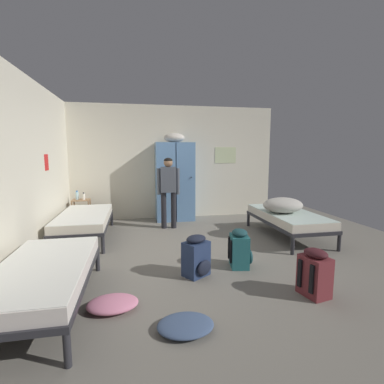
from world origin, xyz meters
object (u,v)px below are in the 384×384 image
(backpack_maroon, at_px, (315,273))
(clothes_pile_denim, at_px, (186,325))
(shelf_unit, at_px, (81,209))
(water_bottle, at_px, (77,196))
(bed_left_front, at_px, (43,274))
(bed_left_rear, at_px, (84,219))
(backpack_teal, at_px, (240,249))
(backpack_navy, at_px, (197,257))
(clothes_pile_pink, at_px, (113,304))
(bed_right, at_px, (288,217))
(locker_bank, at_px, (175,180))
(bedding_heap, at_px, (283,205))
(person_traveler, at_px, (168,186))
(lotion_bottle, at_px, (84,196))

(backpack_maroon, relative_size, clothes_pile_denim, 1.04)
(shelf_unit, height_order, water_bottle, water_bottle)
(bed_left_front, height_order, bed_left_rear, same)
(shelf_unit, distance_m, backpack_teal, 4.01)
(shelf_unit, relative_size, clothes_pile_denim, 1.08)
(bed_left_rear, height_order, backpack_navy, backpack_navy)
(clothes_pile_pink, bearing_deg, shelf_unit, 103.87)
(water_bottle, bearing_deg, clothes_pile_denim, -68.54)
(bed_left_rear, bearing_deg, backpack_teal, -37.86)
(bed_left_rear, bearing_deg, backpack_navy, -49.73)
(shelf_unit, bearing_deg, bed_right, -23.80)
(bed_left_rear, relative_size, clothes_pile_pink, 3.58)
(locker_bank, height_order, backpack_navy, locker_bank)
(backpack_teal, bearing_deg, backpack_maroon, -60.32)
(bedding_heap, bearing_deg, bed_left_front, -153.26)
(shelf_unit, xyz_separation_m, bedding_heap, (3.94, -1.83, 0.29))
(bed_left_rear, relative_size, bedding_heap, 2.52)
(clothes_pile_pink, bearing_deg, bed_left_rear, 104.55)
(shelf_unit, bearing_deg, bed_left_rear, -77.74)
(bed_left_front, bearing_deg, clothes_pile_pink, -11.47)
(person_traveler, bearing_deg, bed_left_front, -118.89)
(shelf_unit, relative_size, bed_left_front, 0.30)
(bed_left_rear, height_order, person_traveler, person_traveler)
(person_traveler, bearing_deg, clothes_pile_pink, -106.96)
(shelf_unit, distance_m, backpack_maroon, 5.09)
(bed_left_front, bearing_deg, bed_left_rear, 90.00)
(locker_bank, height_order, bed_right, locker_bank)
(bed_left_front, xyz_separation_m, bedding_heap, (3.69, 1.86, 0.25))
(locker_bank, xyz_separation_m, bed_left_rear, (-1.88, -1.19, -0.59))
(backpack_navy, xyz_separation_m, backpack_teal, (0.67, 0.18, 0.00))
(clothes_pile_denim, bearing_deg, bed_left_front, 155.00)
(locker_bank, relative_size, backpack_navy, 3.76)
(water_bottle, bearing_deg, shelf_unit, -14.04)
(bed_right, bearing_deg, bed_left_front, -153.63)
(person_traveler, distance_m, clothes_pile_denim, 3.74)
(bed_left_rear, bearing_deg, water_bottle, 105.75)
(bedding_heap, height_order, backpack_maroon, bedding_heap)
(backpack_navy, bearing_deg, water_bottle, 122.66)
(clothes_pile_pink, bearing_deg, person_traveler, 73.04)
(person_traveler, distance_m, clothes_pile_pink, 3.38)
(water_bottle, relative_size, backpack_navy, 0.37)
(backpack_maroon, bearing_deg, lotion_bottle, 128.47)
(locker_bank, relative_size, backpack_teal, 3.76)
(shelf_unit, height_order, backpack_teal, shelf_unit)
(bed_left_front, height_order, bedding_heap, bedding_heap)
(locker_bank, xyz_separation_m, clothes_pile_pink, (-1.19, -3.87, -0.91))
(bedding_heap, height_order, lotion_bottle, bedding_heap)
(bedding_heap, distance_m, lotion_bottle, 4.26)
(shelf_unit, xyz_separation_m, bed_left_front, (0.25, -3.69, 0.04))
(bed_right, bearing_deg, lotion_bottle, 156.31)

